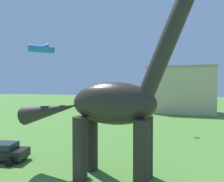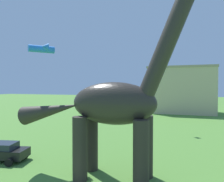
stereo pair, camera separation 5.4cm
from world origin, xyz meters
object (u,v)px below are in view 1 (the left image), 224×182
kite_high_right (178,10)px  kite_near_low (42,49)px  dinosaur_sculpture (113,103)px  parked_sedan_left (2,151)px  kite_drifting (152,56)px

kite_high_right → kite_near_low: bearing=-135.1°
dinosaur_sculpture → kite_high_right: (4.20, 13.75, 10.59)m
kite_high_right → kite_near_low: 17.38m
dinosaur_sculpture → parked_sedan_left: bearing=145.6°
parked_sedan_left → kite_near_low: size_ratio=1.90×
kite_high_right → parked_sedan_left: bearing=-136.7°
dinosaur_sculpture → kite_near_low: 8.91m
dinosaur_sculpture → kite_high_right: 17.86m
kite_drifting → kite_near_low: (-7.89, -15.71, -1.10)m
kite_high_right → kite_near_low: size_ratio=0.30×
kite_near_low → kite_drifting: bearing=63.3°
parked_sedan_left → kite_drifting: (10.59, 17.62, 10.04)m
parked_sedan_left → kite_drifting: bearing=47.4°
dinosaur_sculpture → kite_drifting: dinosaur_sculpture is taller
kite_drifting → kite_near_low: bearing=-116.7°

